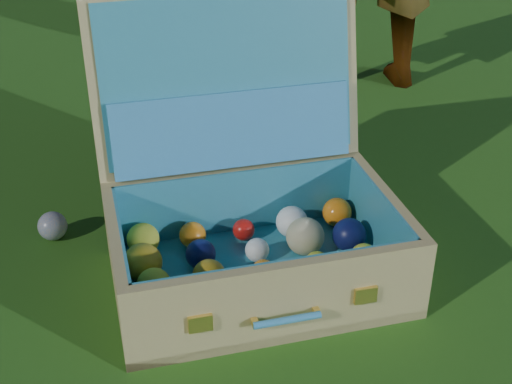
% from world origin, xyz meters
% --- Properties ---
extents(ground, '(60.00, 60.00, 0.00)m').
position_xyz_m(ground, '(0.00, 0.00, 0.00)').
color(ground, '#215114').
rests_on(ground, ground).
extents(stray_ball, '(0.07, 0.07, 0.07)m').
position_xyz_m(stray_ball, '(-0.58, 0.02, 0.04)').
color(stray_ball, '#3F6AA6').
rests_on(stray_ball, ground).
extents(suitcase, '(0.76, 0.70, 0.61)m').
position_xyz_m(suitcase, '(-0.09, -0.09, 0.17)').
color(suitcase, tan).
rests_on(suitcase, ground).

